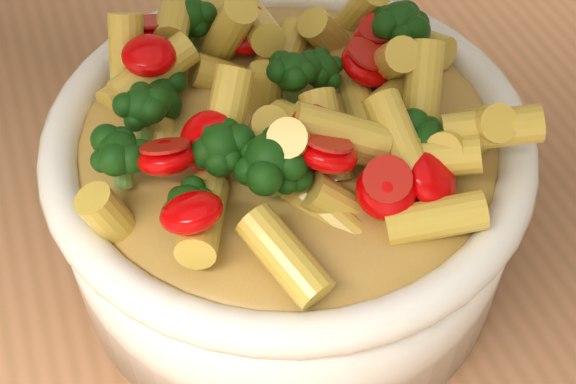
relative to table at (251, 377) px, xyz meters
name	(u,v)px	position (x,y,z in m)	size (l,w,h in m)	color
table	(251,377)	(0.00, 0.00, 0.00)	(1.20, 0.80, 0.90)	#A76C47
serving_bowl	(288,190)	(0.03, 0.02, 0.16)	(0.25, 0.25, 0.11)	white
pasta_salad	(288,101)	(0.03, 0.02, 0.22)	(0.20, 0.20, 0.04)	gold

